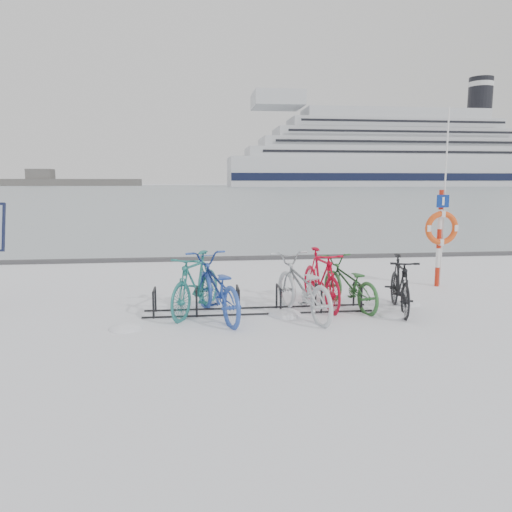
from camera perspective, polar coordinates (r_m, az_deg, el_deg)
name	(u,v)px	position (r m, az deg, el deg)	size (l,w,h in m)	color
ground	(258,312)	(8.85, 0.27, -6.39)	(900.00, 900.00, 0.00)	white
ice_sheet	(200,188)	(163.51, -6.44, 7.68)	(400.00, 298.00, 0.02)	#AAB8C0
quay_edge	(234,258)	(14.60, -2.56, -0.26)	(400.00, 0.25, 0.10)	#3F3F42
bike_rack	(258,302)	(8.81, 0.27, -5.25)	(4.00, 0.48, 0.46)	black
lifebuoy_station	(441,228)	(11.43, 20.41, 3.00)	(0.73, 0.22, 3.82)	red
cruise_ferry	(391,157)	(230.55, 15.13, 10.88)	(143.97, 27.14, 47.30)	silver
bike_0	(196,282)	(8.71, -6.90, -2.96)	(0.52, 1.84, 1.11)	#236F6B
bike_1	(216,285)	(8.44, -4.58, -3.34)	(0.73, 2.08, 1.09)	#2A4BA6
bike_2	(302,285)	(8.53, 5.30, -3.27)	(0.71, 2.05, 1.08)	silver
bike_3	(321,277)	(9.22, 7.45, -2.36)	(0.52, 1.82, 1.10)	red
bike_4	(349,281)	(9.27, 10.58, -2.84)	(0.63, 1.80, 0.95)	#2A602C
bike_5	(400,282)	(9.16, 16.14, -2.92)	(0.48, 1.71, 1.03)	black
snow_drifts	(289,313)	(8.81, 3.77, -6.47)	(5.52, 1.83, 0.20)	white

